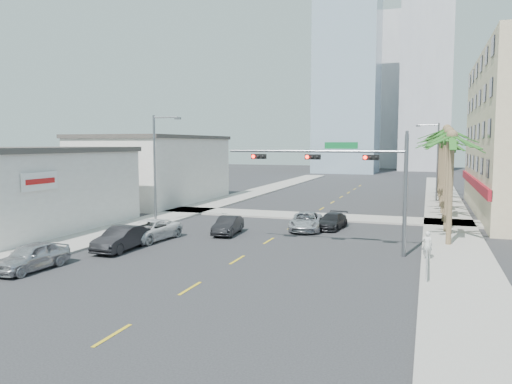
# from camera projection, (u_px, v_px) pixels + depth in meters

# --- Properties ---
(ground) EXTENTS (260.00, 260.00, 0.00)m
(ground) POSITION_uv_depth(u_px,v_px,m) (208.00, 277.00, 24.88)
(ground) COLOR #262628
(ground) RESTS_ON ground
(sidewalk_right) EXTENTS (4.00, 120.00, 0.15)m
(sidewalk_right) POSITION_uv_depth(u_px,v_px,m) (450.00, 227.00, 39.78)
(sidewalk_right) COLOR gray
(sidewalk_right) RESTS_ON ground
(sidewalk_left) EXTENTS (4.00, 120.00, 0.15)m
(sidewalk_left) POSITION_uv_depth(u_px,v_px,m) (181.00, 213.00, 47.59)
(sidewalk_left) COLOR gray
(sidewalk_left) RESTS_ON ground
(sidewalk_cross) EXTENTS (80.00, 4.00, 0.15)m
(sidewalk_cross) POSITION_uv_depth(u_px,v_px,m) (308.00, 216.00, 45.57)
(sidewalk_cross) COLOR gray
(sidewalk_cross) RESTS_ON ground
(building_left_near) EXTENTS (10.00, 16.00, 6.00)m
(building_left_near) POSITION_uv_depth(u_px,v_px,m) (26.00, 192.00, 38.30)
(building_left_near) COLOR beige
(building_left_near) RESTS_ON ground
(building_left_far) EXTENTS (11.00, 18.00, 7.20)m
(building_left_far) POSITION_uv_depth(u_px,v_px,m) (155.00, 171.00, 57.22)
(building_left_far) COLOR beige
(building_left_far) RESTS_ON ground
(tower_far_left) EXTENTS (14.00, 14.00, 48.00)m
(tower_far_left) POSITION_uv_depth(u_px,v_px,m) (348.00, 68.00, 114.54)
(tower_far_left) COLOR #99B2C6
(tower_far_left) RESTS_ON ground
(tower_far_right) EXTENTS (12.00, 12.00, 60.00)m
(tower_far_right) POSITION_uv_depth(u_px,v_px,m) (427.00, 49.00, 122.54)
(tower_far_right) COLOR #ADADB2
(tower_far_right) RESTS_ON ground
(tower_far_center) EXTENTS (16.00, 16.00, 42.00)m
(tower_far_center) POSITION_uv_depth(u_px,v_px,m) (381.00, 93.00, 141.42)
(tower_far_center) COLOR #ADADB2
(tower_far_center) RESTS_ON ground
(traffic_signal_mast) EXTENTS (11.12, 0.54, 7.20)m
(traffic_signal_mast) POSITION_uv_depth(u_px,v_px,m) (350.00, 170.00, 29.99)
(traffic_signal_mast) COLOR slate
(traffic_signal_mast) RESTS_ON ground
(palm_tree_0) EXTENTS (4.80, 4.80, 7.80)m
(palm_tree_0) POSITION_uv_depth(u_px,v_px,m) (452.00, 137.00, 31.71)
(palm_tree_0) COLOR brown
(palm_tree_0) RESTS_ON ground
(palm_tree_1) EXTENTS (4.80, 4.80, 8.16)m
(palm_tree_1) POSITION_uv_depth(u_px,v_px,m) (449.00, 133.00, 36.57)
(palm_tree_1) COLOR brown
(palm_tree_1) RESTS_ON ground
(palm_tree_2) EXTENTS (4.80, 4.80, 8.52)m
(palm_tree_2) POSITION_uv_depth(u_px,v_px,m) (447.00, 130.00, 41.43)
(palm_tree_2) COLOR brown
(palm_tree_2) RESTS_ON ground
(palm_tree_3) EXTENTS (4.80, 4.80, 7.80)m
(palm_tree_3) POSITION_uv_depth(u_px,v_px,m) (445.00, 139.00, 46.39)
(palm_tree_3) COLOR brown
(palm_tree_3) RESTS_ON ground
(palm_tree_4) EXTENTS (4.80, 4.80, 8.16)m
(palm_tree_4) POSITION_uv_depth(u_px,v_px,m) (443.00, 136.00, 51.24)
(palm_tree_4) COLOR brown
(palm_tree_4) RESTS_ON ground
(palm_tree_5) EXTENTS (4.80, 4.80, 8.52)m
(palm_tree_5) POSITION_uv_depth(u_px,v_px,m) (442.00, 134.00, 56.10)
(palm_tree_5) COLOR brown
(palm_tree_5) RESTS_ON ground
(palm_tree_6) EXTENTS (4.80, 4.80, 7.80)m
(palm_tree_6) POSITION_uv_depth(u_px,v_px,m) (441.00, 140.00, 61.06)
(palm_tree_6) COLOR brown
(palm_tree_6) RESTS_ON ground
(palm_tree_7) EXTENTS (4.80, 4.80, 8.16)m
(palm_tree_7) POSITION_uv_depth(u_px,v_px,m) (440.00, 138.00, 65.92)
(palm_tree_7) COLOR brown
(palm_tree_7) RESTS_ON ground
(streetlight_left) EXTENTS (2.55, 0.25, 9.00)m
(streetlight_left) POSITION_uv_depth(u_px,v_px,m) (157.00, 163.00, 41.14)
(streetlight_left) COLOR slate
(streetlight_left) RESTS_ON ground
(streetlight_right) EXTENTS (2.55, 0.25, 9.00)m
(streetlight_right) POSITION_uv_depth(u_px,v_px,m) (436.00, 158.00, 56.56)
(streetlight_right) COLOR slate
(streetlight_right) RESTS_ON ground
(guardrail) EXTENTS (0.08, 8.08, 1.00)m
(guardrail) POSITION_uv_depth(u_px,v_px,m) (427.00, 254.00, 27.11)
(guardrail) COLOR silver
(guardrail) RESTS_ON ground
(car_parked_near) EXTENTS (2.02, 4.45, 1.48)m
(car_parked_near) POSITION_uv_depth(u_px,v_px,m) (31.00, 256.00, 26.23)
(car_parked_near) COLOR #B2B2B7
(car_parked_near) RESTS_ON ground
(car_parked_mid) EXTENTS (1.64, 4.56, 1.49)m
(car_parked_mid) POSITION_uv_depth(u_px,v_px,m) (121.00, 239.00, 31.16)
(car_parked_mid) COLOR black
(car_parked_mid) RESTS_ON ground
(car_parked_far) EXTENTS (2.93, 5.35, 1.42)m
(car_parked_far) POSITION_uv_depth(u_px,v_px,m) (150.00, 230.00, 34.32)
(car_parked_far) COLOR silver
(car_parked_far) RESTS_ON ground
(car_lane_left) EXTENTS (1.77, 4.13, 1.32)m
(car_lane_left) POSITION_uv_depth(u_px,v_px,m) (228.00, 225.00, 36.71)
(car_lane_left) COLOR black
(car_lane_left) RESTS_ON ground
(car_lane_center) EXTENTS (2.95, 5.23, 1.38)m
(car_lane_center) POSITION_uv_depth(u_px,v_px,m) (306.00, 221.00, 38.45)
(car_lane_center) COLOR silver
(car_lane_center) RESTS_ON ground
(car_lane_right) EXTENTS (2.19, 4.39, 1.23)m
(car_lane_right) POSITION_uv_depth(u_px,v_px,m) (332.00, 221.00, 39.08)
(car_lane_right) COLOR black
(car_lane_right) RESTS_ON ground
(pedestrian) EXTENTS (0.58, 0.39, 1.59)m
(pedestrian) POSITION_uv_depth(u_px,v_px,m) (427.00, 245.00, 28.22)
(pedestrian) COLOR silver
(pedestrian) RESTS_ON sidewalk_right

